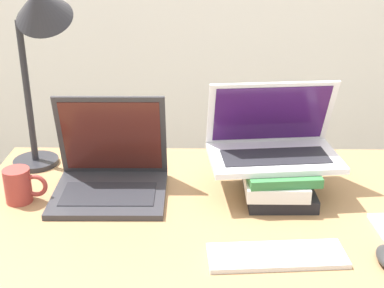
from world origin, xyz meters
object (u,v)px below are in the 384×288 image
(laptop_on_books, at_px, (273,143))
(desk_lamp, at_px, (39,27))
(laptop_left, at_px, (110,174))
(mug, at_px, (19,186))
(wireless_keyboard, at_px, (277,256))
(book_stack, at_px, (276,177))

(laptop_on_books, xyz_separation_m, desk_lamp, (-0.65, 0.12, 0.29))
(laptop_left, height_order, laptop_on_books, laptop_on_books)
(laptop_on_books, bearing_deg, mug, -172.89)
(mug, bearing_deg, laptop_on_books, 7.11)
(wireless_keyboard, relative_size, desk_lamp, 0.55)
(book_stack, height_order, laptop_on_books, laptop_on_books)
(wireless_keyboard, bearing_deg, desk_lamp, 143.60)
(book_stack, xyz_separation_m, mug, (-0.70, -0.06, -0.00))
(laptop_left, xyz_separation_m, desk_lamp, (-0.20, 0.14, 0.38))
(book_stack, distance_m, desk_lamp, 0.78)
(mug, height_order, desk_lamp, desk_lamp)
(mug, relative_size, desk_lamp, 0.20)
(laptop_left, xyz_separation_m, mug, (-0.24, -0.06, -0.01))
(laptop_left, bearing_deg, desk_lamp, 143.88)
(book_stack, height_order, desk_lamp, desk_lamp)
(laptop_left, distance_m, book_stack, 0.46)
(desk_lamp, bearing_deg, book_stack, -12.83)
(book_stack, xyz_separation_m, wireless_keyboard, (-0.04, -0.31, -0.04))
(laptop_left, xyz_separation_m, laptop_on_books, (0.45, 0.02, 0.09))
(book_stack, height_order, wireless_keyboard, book_stack)
(book_stack, bearing_deg, desk_lamp, 167.17)
(laptop_left, height_order, mug, laptop_left)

